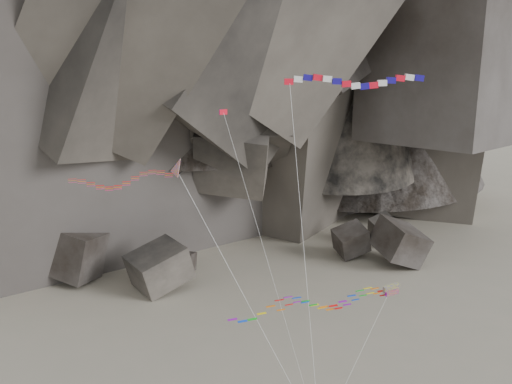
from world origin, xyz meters
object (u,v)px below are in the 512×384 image
object	(u,v)px
banner_kite	(354,83)
parafoil_kite	(309,303)
delta_kite	(119,180)
pennant_kite	(246,191)

from	to	relation	value
banner_kite	parafoil_kite	world-z (taller)	banner_kite
delta_kite	banner_kite	bearing A→B (deg)	-14.48
parafoil_kite	banner_kite	bearing A→B (deg)	36.42
parafoil_kite	pennant_kite	xyz separation A→B (m)	(-4.50, 1.44, 8.72)
delta_kite	pennant_kite	distance (m)	9.54
delta_kite	pennant_kite	bearing A→B (deg)	-36.28
banner_kite	parafoil_kite	bearing A→B (deg)	-121.53
banner_kite	pennant_kite	bearing A→B (deg)	-144.93
banner_kite	pennant_kite	size ratio (longest dim) A/B	1.09
parafoil_kite	pennant_kite	world-z (taller)	pennant_kite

